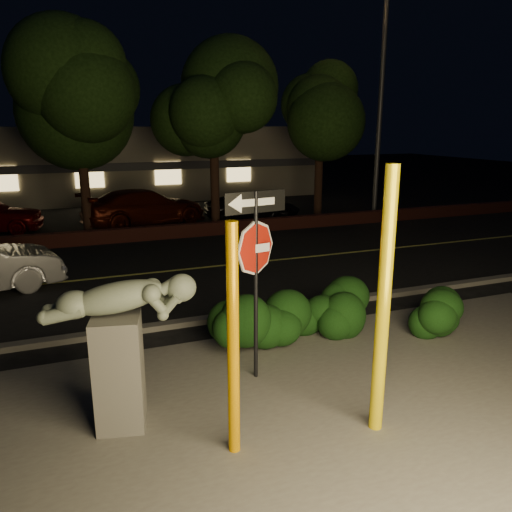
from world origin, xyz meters
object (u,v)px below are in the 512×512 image
(sculpture, at_px, (119,337))
(yellow_pole_left, at_px, (233,343))
(parked_car_darkred, at_px, (145,207))
(yellow_pole_right, at_px, (383,305))
(streetlight, at_px, (380,72))
(parked_car_dark, at_px, (253,207))
(signpost, at_px, (256,249))

(sculpture, bearing_deg, yellow_pole_left, -28.96)
(sculpture, relative_size, parked_car_darkred, 0.42)
(yellow_pole_right, relative_size, sculpture, 1.67)
(yellow_pole_left, bearing_deg, parked_car_darkred, 85.21)
(sculpture, relative_size, streetlight, 0.21)
(sculpture, relative_size, parked_car_dark, 0.52)
(signpost, bearing_deg, yellow_pole_right, -71.25)
(yellow_pole_right, xyz_separation_m, signpost, (-1.04, 1.95, 0.40))
(parked_car_darkred, xyz_separation_m, parked_car_dark, (4.64, -0.54, -0.17))
(yellow_pole_left, height_order, yellow_pole_right, yellow_pole_right)
(yellow_pole_left, bearing_deg, sculpture, 138.80)
(yellow_pole_left, relative_size, streetlight, 0.29)
(yellow_pole_right, xyz_separation_m, parked_car_dark, (3.96, 15.39, -1.24))
(sculpture, bearing_deg, yellow_pole_right, -9.90)
(yellow_pole_right, height_order, sculpture, yellow_pole_right)
(yellow_pole_right, bearing_deg, yellow_pole_left, 173.52)
(yellow_pole_left, xyz_separation_m, sculpture, (-1.25, 1.09, -0.17))
(yellow_pole_right, relative_size, streetlight, 0.34)
(yellow_pole_left, distance_m, yellow_pole_right, 2.03)
(yellow_pole_right, distance_m, parked_car_darkred, 15.98)
(streetlight, bearing_deg, parked_car_dark, 144.58)
(sculpture, distance_m, parked_car_darkred, 14.85)
(yellow_pole_left, height_order, parked_car_dark, yellow_pole_left)
(yellow_pole_left, bearing_deg, parked_car_dark, 68.55)
(sculpture, height_order, streetlight, streetlight)
(yellow_pole_left, bearing_deg, yellow_pole_right, -6.48)
(yellow_pole_right, distance_m, sculpture, 3.53)
(sculpture, xyz_separation_m, parked_car_dark, (7.21, 14.08, -0.76))
(yellow_pole_left, xyz_separation_m, parked_car_dark, (5.96, 15.17, -0.93))
(yellow_pole_left, bearing_deg, streetlight, 50.98)
(signpost, distance_m, streetlight, 16.75)
(parked_car_darkred, bearing_deg, signpost, 163.64)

